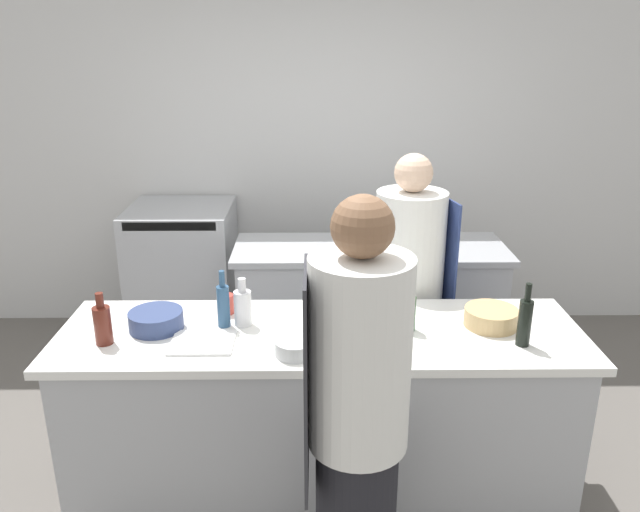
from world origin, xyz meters
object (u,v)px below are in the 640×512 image
at_px(bottle_vinegar, 103,324).
at_px(oven_range, 184,275).
at_px(bowl_ceramic_blue, 156,320).
at_px(chef_at_stove, 408,298).
at_px(bowl_prep_small, 295,347).
at_px(bottle_water, 525,321).
at_px(bowl_wooden_salad, 491,317).
at_px(bottle_wine, 223,304).
at_px(bottle_cooking_oil, 409,312).
at_px(cup, 226,304).
at_px(bottle_sauce, 314,310).
at_px(bowl_mixing_large, 348,328).
at_px(bottle_olive_oil, 243,307).
at_px(chef_at_prep_near, 357,425).

bearing_deg(bottle_vinegar, oven_range, 90.83).
bearing_deg(bowl_ceramic_blue, chef_at_stove, 24.28).
bearing_deg(oven_range, bowl_prep_small, -65.55).
height_order(bottle_water, bowl_ceramic_blue, bottle_water).
xyz_separation_m(bowl_ceramic_blue, bowl_wooden_salad, (1.59, 0.01, -0.00)).
bearing_deg(bottle_wine, bowl_ceramic_blue, -175.01).
xyz_separation_m(bottle_cooking_oil, cup, (-0.88, 0.20, -0.04)).
height_order(oven_range, chef_at_stove, chef_at_stove).
distance_m(bottle_vinegar, bottle_sauce, 0.96).
height_order(bottle_water, bowl_mixing_large, bottle_water).
relative_size(oven_range, bowl_ceramic_blue, 4.13).
height_order(chef_at_stove, bottle_water, chef_at_stove).
distance_m(bottle_olive_oil, bottle_sauce, 0.34).
relative_size(oven_range, bottle_sauce, 5.81).
bearing_deg(bottle_water, bottle_cooking_oil, 162.17).
relative_size(bottle_vinegar, bottle_water, 0.83).
distance_m(chef_at_prep_near, bottle_vinegar, 1.25).
bearing_deg(bottle_cooking_oil, bottle_sauce, 171.06).
relative_size(oven_range, bottle_water, 3.55).
bearing_deg(bowl_prep_small, chef_at_stove, 53.62).
height_order(chef_at_prep_near, bottle_vinegar, chef_at_prep_near).
distance_m(chef_at_stove, bottle_vinegar, 1.66).
bearing_deg(bottle_vinegar, cup, 32.13).
distance_m(bowl_mixing_large, cup, 0.65).
xyz_separation_m(bottle_water, cup, (-1.37, 0.35, -0.07)).
distance_m(bottle_sauce, cup, 0.46).
bearing_deg(bottle_sauce, bowl_ceramic_blue, -176.47).
bearing_deg(bottle_sauce, bowl_prep_small, -105.23).
bearing_deg(bowl_prep_small, bottle_vinegar, 172.36).
bearing_deg(bowl_prep_small, bowl_wooden_salad, 16.59).
xyz_separation_m(bottle_water, bowl_prep_small, (-1.02, -0.08, -0.08)).
height_order(chef_at_stove, bottle_cooking_oil, chef_at_stove).
bearing_deg(bowl_prep_small, bottle_water, 4.51).
distance_m(bottle_olive_oil, bowl_prep_small, 0.40).
distance_m(oven_range, bottle_cooking_oil, 2.27).
xyz_separation_m(bowl_mixing_large, bowl_prep_small, (-0.24, -0.17, -0.01)).
distance_m(bottle_wine, bottle_sauce, 0.43).
distance_m(bowl_mixing_large, bowl_wooden_salad, 0.70).
height_order(oven_range, bottle_cooking_oil, bottle_cooking_oil).
bearing_deg(bowl_wooden_salad, chef_at_prep_near, -132.71).
distance_m(oven_range, bowl_ceramic_blue, 1.76).
distance_m(bottle_wine, cup, 0.16).
bearing_deg(bowl_prep_small, oven_range, 114.45).
bearing_deg(bottle_wine, chef_at_prep_near, -52.38).
distance_m(bottle_olive_oil, bottle_cooking_oil, 0.79).
distance_m(bowl_wooden_salad, cup, 1.29).
distance_m(oven_range, bowl_mixing_large, 2.15).
height_order(chef_at_prep_near, cup, chef_at_prep_near).
distance_m(bottle_cooking_oil, bottle_water, 0.52).
distance_m(bottle_water, bowl_ceramic_blue, 1.69).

